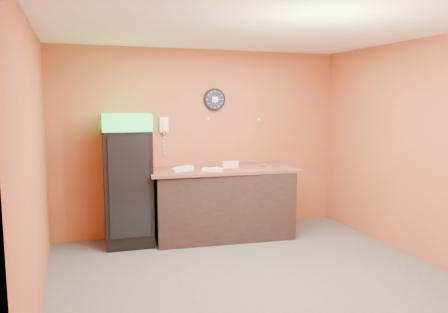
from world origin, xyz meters
name	(u,v)px	position (x,y,z in m)	size (l,w,h in m)	color
floor	(251,276)	(0.00, 0.00, 0.00)	(4.50, 4.50, 0.00)	#47474C
back_wall	(202,141)	(0.00, 2.00, 1.40)	(4.50, 0.02, 2.80)	#BA5334
left_wall	(34,167)	(-2.25, 0.00, 1.40)	(0.02, 4.00, 2.80)	#BA5334
right_wall	(413,150)	(2.25, 0.00, 1.40)	(0.02, 4.00, 2.80)	#BA5334
ceiling	(253,28)	(0.00, 0.00, 2.80)	(4.50, 4.00, 0.02)	white
beverage_cooler	(128,182)	(-1.19, 1.61, 0.90)	(0.68, 0.69, 1.85)	black
prep_counter	(223,203)	(0.18, 1.56, 0.50)	(1.99, 0.89, 1.00)	black
wall_clock	(214,99)	(0.19, 1.97, 2.04)	(0.34, 0.06, 0.34)	black
wall_phone	(164,125)	(-0.61, 1.95, 1.67)	(0.12, 0.11, 0.22)	white
butcher_paper	(223,169)	(0.18, 1.56, 1.02)	(2.17, 0.92, 0.04)	brown
sub_roll_stack	(230,165)	(0.29, 1.52, 1.09)	(0.24, 0.08, 0.10)	beige
wrapped_sandwich_left	(182,170)	(-0.45, 1.47, 1.06)	(0.29, 0.11, 0.04)	white
wrapped_sandwich_mid	(213,170)	(-0.04, 1.33, 1.06)	(0.29, 0.11, 0.04)	white
wrapped_sandwich_right	(184,168)	(-0.39, 1.61, 1.06)	(0.30, 0.12, 0.04)	white
kitchen_tool	(221,166)	(0.17, 1.58, 1.06)	(0.05, 0.05, 0.05)	silver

